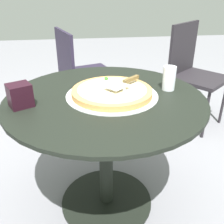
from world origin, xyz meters
The scene contains 8 objects.
ground_plane centered at (0.00, 0.00, 0.00)m, with size 10.00×10.00×0.00m, color gray.
patio_table centered at (0.00, 0.00, 0.50)m, with size 0.97×0.97×0.69m.
pizza_on_tray centered at (0.03, 0.01, 0.71)m, with size 0.45×0.45×0.05m.
pizza_server centered at (0.10, 0.03, 0.75)m, with size 0.19×0.17×0.02m.
drinking_cup centered at (0.33, 0.05, 0.75)m, with size 0.06×0.06×0.12m, color white.
napkin_dispenser centered at (-0.38, -0.06, 0.75)m, with size 0.10×0.09×0.10m, color black.
patio_chair_far centered at (-0.11, 1.06, 0.50)m, with size 0.55×0.55×0.84m.
patio_chair_corner centered at (0.86, 0.92, 0.51)m, with size 0.58×0.58×0.89m.
Camera 1 is at (-0.12, -1.15, 1.19)m, focal length 41.41 mm.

